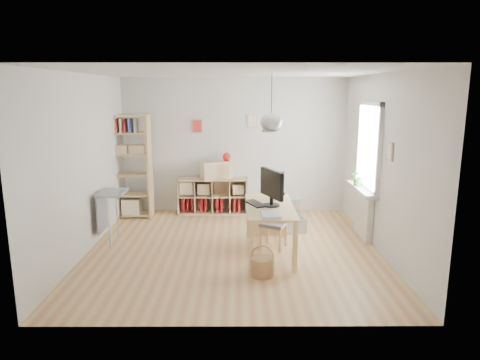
{
  "coord_description": "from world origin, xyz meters",
  "views": [
    {
      "loc": [
        0.08,
        -6.36,
        2.44
      ],
      "look_at": [
        0.1,
        0.3,
        1.05
      ],
      "focal_mm": 32.0,
      "sensor_mm": 36.0,
      "label": 1
    }
  ],
  "objects_px": {
    "tall_bookshelf": "(129,162)",
    "desk": "(270,212)",
    "chair": "(275,221)",
    "storage_chest": "(290,221)",
    "drawer_chest": "(216,170)",
    "cube_shelf": "(212,198)",
    "monitor": "(272,186)"
  },
  "relations": [
    {
      "from": "desk",
      "to": "chair",
      "type": "distance_m",
      "value": 0.37
    },
    {
      "from": "monitor",
      "to": "chair",
      "type": "bearing_deg",
      "value": 50.9
    },
    {
      "from": "monitor",
      "to": "drawer_chest",
      "type": "distance_m",
      "value": 2.41
    },
    {
      "from": "cube_shelf",
      "to": "monitor",
      "type": "distance_m",
      "value": 2.59
    },
    {
      "from": "tall_bookshelf",
      "to": "desk",
      "type": "bearing_deg",
      "value": -37.01
    },
    {
      "from": "cube_shelf",
      "to": "chair",
      "type": "height_order",
      "value": "chair"
    },
    {
      "from": "cube_shelf",
      "to": "tall_bookshelf",
      "type": "bearing_deg",
      "value": -169.81
    },
    {
      "from": "tall_bookshelf",
      "to": "storage_chest",
      "type": "height_order",
      "value": "tall_bookshelf"
    },
    {
      "from": "cube_shelf",
      "to": "drawer_chest",
      "type": "xyz_separation_m",
      "value": [
        0.1,
        -0.04,
        0.59
      ]
    },
    {
      "from": "desk",
      "to": "cube_shelf",
      "type": "xyz_separation_m",
      "value": [
        -1.02,
        2.23,
        -0.36
      ]
    },
    {
      "from": "tall_bookshelf",
      "to": "storage_chest",
      "type": "bearing_deg",
      "value": -16.08
    },
    {
      "from": "cube_shelf",
      "to": "tall_bookshelf",
      "type": "height_order",
      "value": "tall_bookshelf"
    },
    {
      "from": "desk",
      "to": "cube_shelf",
      "type": "relative_size",
      "value": 1.07
    },
    {
      "from": "desk",
      "to": "tall_bookshelf",
      "type": "relative_size",
      "value": 0.75
    },
    {
      "from": "cube_shelf",
      "to": "tall_bookshelf",
      "type": "relative_size",
      "value": 0.7
    },
    {
      "from": "storage_chest",
      "to": "monitor",
      "type": "bearing_deg",
      "value": -119.99
    },
    {
      "from": "cube_shelf",
      "to": "storage_chest",
      "type": "bearing_deg",
      "value": -38.23
    },
    {
      "from": "cube_shelf",
      "to": "desk",
      "type": "bearing_deg",
      "value": -65.39
    },
    {
      "from": "chair",
      "to": "storage_chest",
      "type": "distance_m",
      "value": 0.91
    },
    {
      "from": "chair",
      "to": "cube_shelf",
      "type": "bearing_deg",
      "value": 143.61
    },
    {
      "from": "chair",
      "to": "storage_chest",
      "type": "height_order",
      "value": "chair"
    },
    {
      "from": "desk",
      "to": "monitor",
      "type": "bearing_deg",
      "value": -47.27
    },
    {
      "from": "monitor",
      "to": "tall_bookshelf",
      "type": "bearing_deg",
      "value": 119.23
    },
    {
      "from": "chair",
      "to": "desk",
      "type": "bearing_deg",
      "value": -86.38
    },
    {
      "from": "tall_bookshelf",
      "to": "storage_chest",
      "type": "distance_m",
      "value": 3.28
    },
    {
      "from": "chair",
      "to": "drawer_chest",
      "type": "distance_m",
      "value": 2.22
    },
    {
      "from": "cube_shelf",
      "to": "tall_bookshelf",
      "type": "xyz_separation_m",
      "value": [
        -1.56,
        -0.28,
        0.79
      ]
    },
    {
      "from": "cube_shelf",
      "to": "tall_bookshelf",
      "type": "distance_m",
      "value": 1.77
    },
    {
      "from": "monitor",
      "to": "cube_shelf",
      "type": "bearing_deg",
      "value": 91.15
    },
    {
      "from": "desk",
      "to": "drawer_chest",
      "type": "bearing_deg",
      "value": 112.82
    },
    {
      "from": "desk",
      "to": "chair",
      "type": "height_order",
      "value": "desk"
    },
    {
      "from": "drawer_chest",
      "to": "desk",
      "type": "bearing_deg",
      "value": -90.44
    }
  ]
}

